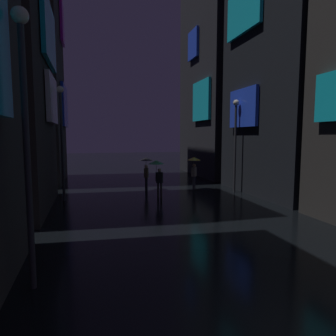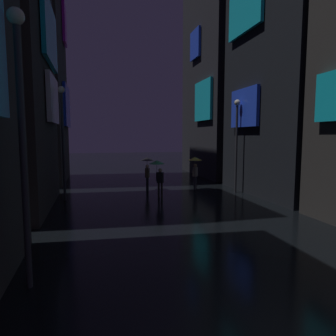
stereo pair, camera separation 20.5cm
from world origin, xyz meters
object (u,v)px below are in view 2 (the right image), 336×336
object	(u,v)px
streetlamp_right_far	(237,135)
streetlamp_left_near	(21,121)
pedestrian_near_crossing_yellow	(195,164)
pedestrian_foreground_left_black	(147,164)
streetlamp_left_far	(63,131)
pedestrian_far_right_green	(158,168)

from	to	relation	value
streetlamp_right_far	streetlamp_left_near	distance (m)	13.77
pedestrian_near_crossing_yellow	pedestrian_foreground_left_black	distance (m)	3.09
streetlamp_right_far	pedestrian_foreground_left_black	bearing A→B (deg)	158.25
streetlamp_right_far	streetlamp_left_far	bearing A→B (deg)	178.90
pedestrian_near_crossing_yellow	streetlamp_left_far	size ratio (longest dim) A/B	0.35
pedestrian_far_right_green	pedestrian_foreground_left_black	size ratio (longest dim) A/B	1.00
pedestrian_far_right_green	streetlamp_left_near	xyz separation A→B (m)	(-5.03, -9.08, 2.13)
pedestrian_far_right_green	streetlamp_left_far	size ratio (longest dim) A/B	0.35
pedestrian_foreground_left_black	pedestrian_far_right_green	bearing A→B (deg)	-85.99
pedestrian_far_right_green	streetlamp_left_near	distance (m)	10.60
pedestrian_near_crossing_yellow	pedestrian_foreground_left_black	world-z (taller)	same
pedestrian_foreground_left_black	streetlamp_left_near	world-z (taller)	streetlamp_left_near
pedestrian_far_right_green	pedestrian_foreground_left_black	bearing A→B (deg)	94.01
pedestrian_near_crossing_yellow	pedestrian_far_right_green	world-z (taller)	same
pedestrian_far_right_green	streetlamp_right_far	distance (m)	5.32
streetlamp_left_far	pedestrian_foreground_left_black	bearing A→B (deg)	20.92
streetlamp_right_far	pedestrian_near_crossing_yellow	bearing A→B (deg)	143.52
pedestrian_far_right_green	streetlamp_left_far	distance (m)	5.47
streetlamp_left_near	streetlamp_left_far	bearing A→B (deg)	90.00
pedestrian_near_crossing_yellow	pedestrian_foreground_left_black	size ratio (longest dim) A/B	1.00
pedestrian_far_right_green	streetlamp_right_far	bearing A→B (deg)	4.41
pedestrian_far_right_green	streetlamp_left_far	bearing A→B (deg)	173.47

